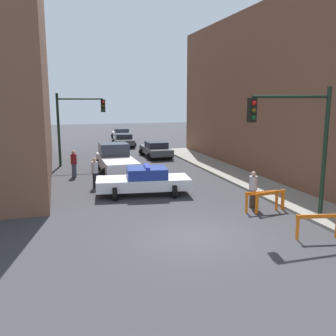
% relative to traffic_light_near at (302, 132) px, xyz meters
% --- Properties ---
extents(ground_plane, '(120.00, 120.00, 0.00)m').
position_rel_traffic_light_near_xyz_m(ground_plane, '(-4.73, -0.80, -3.53)').
color(ground_plane, '#38383D').
extents(traffic_light_near, '(3.64, 0.35, 5.20)m').
position_rel_traffic_light_near_xyz_m(traffic_light_near, '(0.00, 0.00, 0.00)').
color(traffic_light_near, black).
rests_on(traffic_light_near, sidewalk_right).
extents(traffic_light_far, '(3.44, 0.35, 5.20)m').
position_rel_traffic_light_near_xyz_m(traffic_light_far, '(-8.03, 15.15, -0.13)').
color(traffic_light_far, black).
rests_on(traffic_light_far, ground_plane).
extents(police_car, '(4.90, 2.75, 1.52)m').
position_rel_traffic_light_near_xyz_m(police_car, '(-5.14, 5.50, -2.81)').
color(police_car, white).
rests_on(police_car, ground_plane).
extents(white_truck, '(2.67, 5.42, 1.90)m').
position_rel_traffic_light_near_xyz_m(white_truck, '(-5.68, 11.28, -2.62)').
color(white_truck, silver).
rests_on(white_truck, ground_plane).
extents(parked_car_near, '(2.31, 4.32, 1.31)m').
position_rel_traffic_light_near_xyz_m(parked_car_near, '(-1.43, 17.16, -2.86)').
color(parked_car_near, '#474C51').
rests_on(parked_car_near, ground_plane).
extents(parked_car_mid, '(2.49, 4.43, 1.31)m').
position_rel_traffic_light_near_xyz_m(parked_car_mid, '(-2.80, 24.83, -2.86)').
color(parked_car_mid, '#474C51').
rests_on(parked_car_mid, ground_plane).
extents(parked_car_far, '(2.45, 4.40, 1.31)m').
position_rel_traffic_light_near_xyz_m(parked_car_far, '(-1.91, 31.34, -2.86)').
color(parked_car_far, silver).
rests_on(parked_car_far, ground_plane).
extents(pedestrian_crossing, '(0.41, 0.41, 1.66)m').
position_rel_traffic_light_near_xyz_m(pedestrian_crossing, '(-7.38, 7.77, -2.67)').
color(pedestrian_crossing, black).
rests_on(pedestrian_crossing, ground_plane).
extents(pedestrian_corner, '(0.50, 0.50, 1.66)m').
position_rel_traffic_light_near_xyz_m(pedestrian_corner, '(-8.35, 10.99, -2.67)').
color(pedestrian_corner, '#474C66').
rests_on(pedestrian_corner, ground_plane).
extents(pedestrian_sidewalk, '(0.50, 0.50, 1.66)m').
position_rel_traffic_light_near_xyz_m(pedestrian_sidewalk, '(-0.98, 1.87, -2.67)').
color(pedestrian_sidewalk, '#382D23').
rests_on(pedestrian_sidewalk, ground_plane).
extents(barrier_mid, '(1.58, 0.46, 0.90)m').
position_rel_traffic_light_near_xyz_m(barrier_mid, '(-0.73, -2.22, -2.91)').
color(barrier_mid, orange).
rests_on(barrier_mid, ground_plane).
extents(barrier_back, '(1.59, 0.40, 0.90)m').
position_rel_traffic_light_near_xyz_m(barrier_back, '(-0.55, 1.11, -2.91)').
color(barrier_back, orange).
rests_on(barrier_back, ground_plane).
extents(barrier_corner, '(1.60, 0.21, 0.90)m').
position_rel_traffic_light_near_xyz_m(barrier_corner, '(-0.88, 1.24, -2.91)').
color(barrier_corner, orange).
rests_on(barrier_corner, ground_plane).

